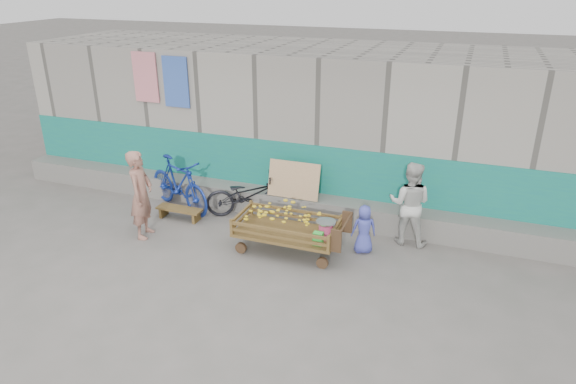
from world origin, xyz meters
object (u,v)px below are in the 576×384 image
(bench, at_px, (180,211))
(bicycle_blue, at_px, (179,184))
(bicycle_dark, at_px, (248,195))
(woman, at_px, (410,204))
(child, at_px, (364,229))
(banana_cart, at_px, (285,223))
(vendor_man, at_px, (141,194))

(bench, distance_m, bicycle_blue, 0.59)
(bicycle_dark, bearing_deg, bench, 93.00)
(woman, bearing_deg, child, 44.35)
(bench, xyz_separation_m, bicycle_blue, (-0.23, 0.40, 0.37))
(banana_cart, height_order, vendor_man, vendor_man)
(bench, height_order, vendor_man, vendor_man)
(bench, height_order, bicycle_dark, bicycle_dark)
(banana_cart, distance_m, bench, 2.43)
(vendor_man, xyz_separation_m, bicycle_blue, (-0.00, 1.21, -0.26))
(woman, distance_m, child, 0.94)
(woman, bearing_deg, bench, 9.08)
(vendor_man, distance_m, child, 3.92)
(woman, xyz_separation_m, bicycle_blue, (-4.47, -0.15, -0.21))
(banana_cart, distance_m, child, 1.32)
(vendor_man, xyz_separation_m, child, (3.82, 0.77, -0.38))
(bicycle_blue, bearing_deg, bench, -126.87)
(child, bearing_deg, bicycle_dark, -38.13)
(banana_cart, bearing_deg, bicycle_dark, 137.45)
(vendor_man, bearing_deg, woman, -86.15)
(banana_cart, distance_m, vendor_man, 2.61)
(bench, distance_m, bicycle_dark, 1.34)
(banana_cart, xyz_separation_m, woman, (1.89, 1.04, 0.20))
(woman, distance_m, bicycle_dark, 3.08)
(banana_cart, bearing_deg, woman, 28.78)
(child, bearing_deg, vendor_man, -11.95)
(bicycle_dark, bearing_deg, woman, -114.99)
(vendor_man, relative_size, woman, 1.08)
(bicycle_blue, bearing_deg, vendor_man, -156.49)
(banana_cart, xyz_separation_m, bicycle_dark, (-1.18, 1.08, -0.12))
(banana_cart, height_order, bench, banana_cart)
(banana_cart, xyz_separation_m, bicycle_blue, (-2.58, 0.88, -0.01))
(banana_cart, xyz_separation_m, child, (1.24, 0.44, -0.12))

